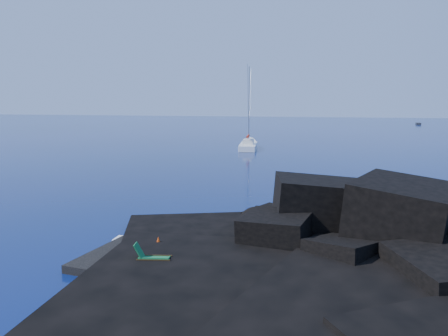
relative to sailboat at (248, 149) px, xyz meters
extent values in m
plane|color=#031537|center=(2.87, -47.23, 0.00)|extent=(400.00, 400.00, 0.00)
cube|color=black|center=(7.37, -46.73, 0.00)|extent=(9.08, 6.86, 0.70)
cube|color=silver|center=(6.15, -47.53, 0.38)|extent=(2.34, 2.05, 0.06)
cone|color=#D8400B|center=(5.75, -46.16, 0.61)|extent=(0.38, 0.38, 0.51)
cube|color=black|center=(36.56, 86.83, 0.00)|extent=(1.64, 4.46, 0.58)
camera|label=1|loc=(13.71, -63.87, 6.91)|focal=35.00mm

